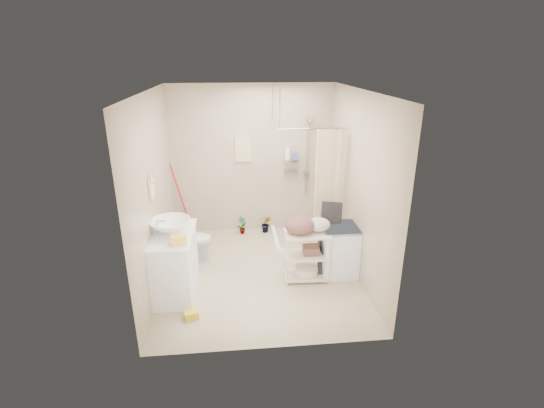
{
  "coord_description": "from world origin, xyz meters",
  "views": [
    {
      "loc": [
        -0.33,
        -5.08,
        3.02
      ],
      "look_at": [
        0.21,
        0.25,
        0.99
      ],
      "focal_mm": 26.0,
      "sensor_mm": 36.0,
      "label": 1
    }
  ],
  "objects": [
    {
      "name": "shower",
      "position": [
        0.85,
        1.05,
        1.05
      ],
      "size": [
        1.1,
        1.1,
        2.1
      ],
      "primitive_type": null,
      "color": "white",
      "rests_on": "ground"
    },
    {
      "name": "sink",
      "position": [
        -1.17,
        -0.34,
        0.96
      ],
      "size": [
        0.54,
        0.54,
        0.18
      ],
      "primitive_type": "imported",
      "rotation": [
        0.0,
        0.0,
        0.03
      ],
      "color": "white",
      "rests_on": "vanity"
    },
    {
      "name": "potted_plant_a",
      "position": [
        -0.22,
        1.4,
        0.16
      ],
      "size": [
        0.2,
        0.2,
        0.32
      ],
      "primitive_type": "imported",
      "rotation": [
        0.0,
        0.0,
        0.7
      ],
      "color": "brown",
      "rests_on": "ground"
    },
    {
      "name": "floor_basket",
      "position": [
        -0.91,
        -0.98,
        0.07
      ],
      "size": [
        0.29,
        0.25,
        0.13
      ],
      "primitive_type": "cube",
      "rotation": [
        0.0,
        0.0,
        0.29
      ],
      "color": "gold",
      "rests_on": "ground"
    },
    {
      "name": "floor",
      "position": [
        0.0,
        0.0,
        0.0
      ],
      "size": [
        3.2,
        3.2,
        0.0
      ],
      "primitive_type": "plane",
      "color": "#BEAF8E",
      "rests_on": "ground"
    },
    {
      "name": "wall_front",
      "position": [
        0.0,
        -1.6,
        1.3
      ],
      "size": [
        2.8,
        0.04,
        2.6
      ],
      "primitive_type": "cube",
      "color": "#B7A68E",
      "rests_on": "ground"
    },
    {
      "name": "shampoo_bottle_b",
      "position": [
        0.74,
        1.51,
        1.4
      ],
      "size": [
        0.09,
        0.09,
        0.16
      ],
      "primitive_type": "imported",
      "rotation": [
        0.0,
        0.0,
        0.26
      ],
      "color": "#475BAF",
      "rests_on": "shower"
    },
    {
      "name": "shampoo_bottle_a",
      "position": [
        0.61,
        1.51,
        1.45
      ],
      "size": [
        0.12,
        0.12,
        0.26
      ],
      "primitive_type": "imported",
      "rotation": [
        0.0,
        0.0,
        -0.19
      ],
      "color": "silver",
      "rests_on": "shower"
    },
    {
      "name": "washing_machine",
      "position": [
        1.14,
        -0.1,
        0.37
      ],
      "size": [
        0.51,
        0.53,
        0.74
      ],
      "primitive_type": "cube",
      "rotation": [
        0.0,
        0.0,
        0.0
      ],
      "color": "silver",
      "rests_on": "ground"
    },
    {
      "name": "hanging_towel",
      "position": [
        -0.15,
        1.58,
        1.5
      ],
      "size": [
        0.28,
        0.03,
        0.42
      ],
      "primitive_type": "cube",
      "color": "beige",
      "rests_on": "wall_back"
    },
    {
      "name": "toilet",
      "position": [
        -1.04,
        0.51,
        0.34
      ],
      "size": [
        0.69,
        0.41,
        0.69
      ],
      "primitive_type": "imported",
      "rotation": [
        0.0,
        0.0,
        1.53
      ],
      "color": "silver",
      "rests_on": "ground"
    },
    {
      "name": "ceiling",
      "position": [
        0.0,
        0.0,
        2.6
      ],
      "size": [
        2.8,
        3.2,
        0.04
      ],
      "primitive_type": "cube",
      "color": "silver",
      "rests_on": "ground"
    },
    {
      "name": "wall_back",
      "position": [
        0.0,
        1.6,
        1.3
      ],
      "size": [
        2.8,
        0.04,
        2.6
      ],
      "primitive_type": "cube",
      "color": "#B7A68E",
      "rests_on": "ground"
    },
    {
      "name": "vanity",
      "position": [
        -1.16,
        -0.37,
        0.43
      ],
      "size": [
        0.58,
        1.0,
        0.87
      ],
      "primitive_type": "cube",
      "rotation": [
        0.0,
        0.0,
        -0.03
      ],
      "color": "white",
      "rests_on": "ground"
    },
    {
      "name": "wall_left",
      "position": [
        -1.4,
        0.0,
        1.3
      ],
      "size": [
        0.04,
        3.2,
        2.6
      ],
      "primitive_type": "cube",
      "color": "#B7A68E",
      "rests_on": "ground"
    },
    {
      "name": "wall_right",
      "position": [
        1.4,
        0.0,
        1.3
      ],
      "size": [
        0.04,
        3.2,
        2.6
      ],
      "primitive_type": "cube",
      "color": "#B7A68E",
      "rests_on": "ground"
    },
    {
      "name": "counter_basket",
      "position": [
        -1.02,
        -0.68,
        0.92
      ],
      "size": [
        0.21,
        0.17,
        0.11
      ],
      "primitive_type": "cube",
      "rotation": [
        0.0,
        0.0,
        0.15
      ],
      "color": "yellow",
      "rests_on": "vanity"
    },
    {
      "name": "potted_plant_b",
      "position": [
        0.22,
        1.43,
        0.16
      ],
      "size": [
        0.19,
        0.16,
        0.32
      ],
      "primitive_type": "imported",
      "rotation": [
        0.0,
        0.0,
        -0.12
      ],
      "color": "brown",
      "rests_on": "ground"
    },
    {
      "name": "mop",
      "position": [
        -1.29,
        1.48,
        0.66
      ],
      "size": [
        0.15,
        0.15,
        1.32
      ],
      "primitive_type": null,
      "rotation": [
        0.0,
        0.0,
        -0.26
      ],
      "color": "red",
      "rests_on": "ground"
    },
    {
      "name": "laundry_rack",
      "position": [
        0.66,
        -0.21,
        0.44
      ],
      "size": [
        0.64,
        0.39,
        0.87
      ],
      "primitive_type": null,
      "rotation": [
        0.0,
        0.0,
        -0.04
      ],
      "color": "beige",
      "rests_on": "ground"
    },
    {
      "name": "ironing_board",
      "position": [
        1.01,
        -0.06,
        0.55
      ],
      "size": [
        0.32,
        0.12,
        1.1
      ],
      "primitive_type": null,
      "rotation": [
        0.0,
        0.0,
        0.1
      ],
      "color": "black",
      "rests_on": "ground"
    },
    {
      "name": "towel_ring",
      "position": [
        -1.38,
        -0.2,
        1.47
      ],
      "size": [
        0.04,
        0.22,
        0.34
      ],
      "primitive_type": null,
      "color": "#F2E393",
      "rests_on": "wall_left"
    },
    {
      "name": "tp_holder",
      "position": [
        -1.36,
        0.05,
        0.72
      ],
      "size": [
        0.08,
        0.12,
        0.14
      ],
      "primitive_type": null,
      "color": "white",
      "rests_on": "wall_left"
    }
  ]
}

